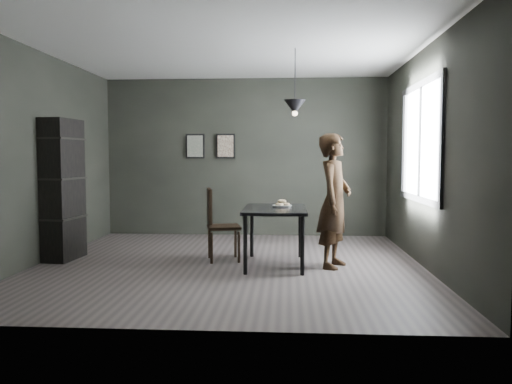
# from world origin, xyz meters

# --- Properties ---
(ground) EXTENTS (5.00, 5.00, 0.00)m
(ground) POSITION_xyz_m (0.00, 0.00, 0.00)
(ground) COLOR #3A3432
(ground) RESTS_ON ground
(back_wall) EXTENTS (5.00, 0.10, 2.80)m
(back_wall) POSITION_xyz_m (0.00, 2.50, 1.40)
(back_wall) COLOR black
(back_wall) RESTS_ON ground
(ceiling) EXTENTS (5.00, 5.00, 0.02)m
(ceiling) POSITION_xyz_m (0.00, 0.00, 2.80)
(ceiling) COLOR silver
(ceiling) RESTS_ON ground
(window_assembly) EXTENTS (0.04, 1.96, 1.56)m
(window_assembly) POSITION_xyz_m (2.47, 0.20, 1.60)
(window_assembly) COLOR white
(window_assembly) RESTS_ON ground
(cafe_table) EXTENTS (0.80, 1.20, 0.75)m
(cafe_table) POSITION_xyz_m (0.60, 0.00, 0.67)
(cafe_table) COLOR black
(cafe_table) RESTS_ON ground
(white_plate) EXTENTS (0.23, 0.23, 0.01)m
(white_plate) POSITION_xyz_m (0.69, 0.14, 0.76)
(white_plate) COLOR white
(white_plate) RESTS_ON cafe_table
(donut_pile) EXTENTS (0.19, 0.19, 0.09)m
(donut_pile) POSITION_xyz_m (0.69, 0.14, 0.79)
(donut_pile) COLOR beige
(donut_pile) RESTS_ON white_plate
(woman) EXTENTS (0.61, 0.73, 1.70)m
(woman) POSITION_xyz_m (1.36, -0.06, 0.85)
(woman) COLOR black
(woman) RESTS_ON ground
(wood_chair) EXTENTS (0.51, 0.51, 0.98)m
(wood_chair) POSITION_xyz_m (-0.19, 0.24, 0.56)
(wood_chair) COLOR black
(wood_chair) RESTS_ON ground
(shelf_unit) EXTENTS (0.42, 0.67, 1.92)m
(shelf_unit) POSITION_xyz_m (-2.32, 0.20, 0.96)
(shelf_unit) COLOR black
(shelf_unit) RESTS_ON ground
(pendant_lamp) EXTENTS (0.28, 0.28, 0.86)m
(pendant_lamp) POSITION_xyz_m (0.85, 0.10, 2.05)
(pendant_lamp) COLOR black
(pendant_lamp) RESTS_ON ground
(framed_print_left) EXTENTS (0.34, 0.04, 0.44)m
(framed_print_left) POSITION_xyz_m (-0.90, 2.47, 1.60)
(framed_print_left) COLOR black
(framed_print_left) RESTS_ON ground
(framed_print_right) EXTENTS (0.34, 0.04, 0.44)m
(framed_print_right) POSITION_xyz_m (-0.35, 2.47, 1.60)
(framed_print_right) COLOR black
(framed_print_right) RESTS_ON ground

